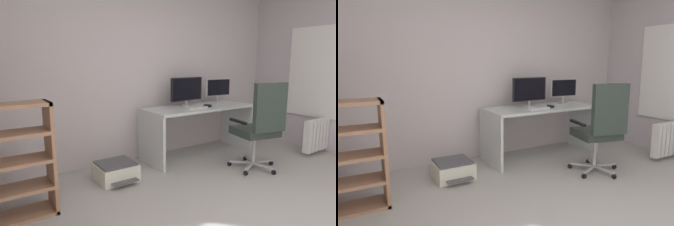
# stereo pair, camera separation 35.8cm
# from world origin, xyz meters

# --- Properties ---
(wall_back) EXTENTS (5.00, 0.10, 2.55)m
(wall_back) POSITION_xyz_m (0.00, 2.54, 1.28)
(wall_back) COLOR silver
(wall_back) RESTS_ON ground
(desk) EXTENTS (1.67, 0.66, 0.74)m
(desk) POSITION_xyz_m (0.75, 2.08, 0.55)
(desk) COLOR silver
(desk) RESTS_ON ground
(monitor_main) EXTENTS (0.56, 0.18, 0.41)m
(monitor_main) POSITION_xyz_m (0.61, 2.19, 0.97)
(monitor_main) COLOR #B2B5B7
(monitor_main) RESTS_ON desk
(monitor_secondary) EXTENTS (0.46, 0.18, 0.37)m
(monitor_secondary) POSITION_xyz_m (1.23, 2.19, 0.96)
(monitor_secondary) COLOR #B2B5B7
(monitor_secondary) RESTS_ON desk
(keyboard) EXTENTS (0.35, 0.15, 0.02)m
(keyboard) POSITION_xyz_m (0.58, 1.94, 0.75)
(keyboard) COLOR silver
(keyboard) RESTS_ON desk
(computer_mouse) EXTENTS (0.06, 0.10, 0.03)m
(computer_mouse) POSITION_xyz_m (0.81, 1.95, 0.75)
(computer_mouse) COLOR black
(computer_mouse) RESTS_ON desk
(office_chair) EXTENTS (0.63, 0.62, 1.13)m
(office_chair) POSITION_xyz_m (0.95, 1.14, 0.61)
(office_chair) COLOR #B7BABC
(office_chair) RESTS_ON ground
(printer) EXTENTS (0.44, 0.50, 0.22)m
(printer) POSITION_xyz_m (-0.66, 1.91, 0.11)
(printer) COLOR silver
(printer) RESTS_ON ground
(radiator) EXTENTS (0.91, 0.10, 0.47)m
(radiator) POSITION_xyz_m (2.40, 1.10, 0.29)
(radiator) COLOR white
(radiator) RESTS_ON ground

